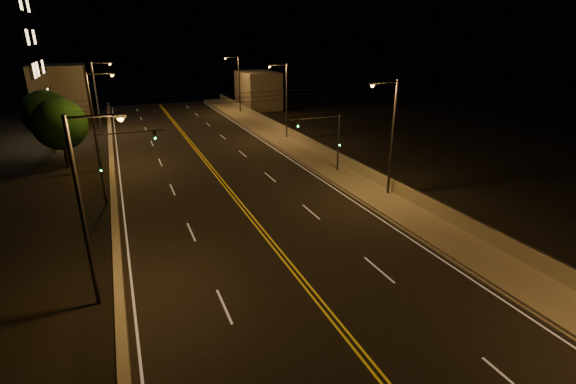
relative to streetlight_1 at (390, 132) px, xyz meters
name	(u,v)px	position (x,y,z in m)	size (l,w,h in m)	color
road	(252,219)	(-11.53, -0.09, -5.40)	(18.00, 120.00, 0.02)	black
sidewalk	(378,197)	(-0.73, -0.09, -5.26)	(3.60, 120.00, 0.30)	slate
curb	(358,201)	(-2.60, -0.09, -5.33)	(0.14, 120.00, 0.15)	slate
parapet_wall	(395,187)	(0.92, -0.09, -4.61)	(0.30, 120.00, 1.00)	gray
jersey_barrier	(116,236)	(-20.72, -0.09, -5.03)	(0.45, 120.00, 0.75)	gray
distant_building_right	(258,90)	(4.97, 47.49, -2.15)	(6.00, 10.00, 6.50)	slate
distant_building_left	(61,91)	(-27.53, 52.01, -1.31)	(8.00, 8.00, 8.20)	slate
parapet_rail	(396,180)	(0.92, -0.09, -4.08)	(0.06, 0.06, 120.00)	black
lane_markings	(252,219)	(-11.53, -0.17, -5.38)	(17.32, 116.00, 0.00)	silver
streetlight_1	(390,132)	(0.00, 0.00, 0.00)	(2.55, 0.28, 9.39)	#2D2D33
streetlight_2	(285,97)	(0.00, 22.06, 0.00)	(2.55, 0.28, 9.39)	#2D2D33
streetlight_3	(238,81)	(0.00, 43.17, 0.00)	(2.55, 0.28, 9.39)	#2D2D33
streetlight_4	(87,202)	(-21.46, -6.93, 0.00)	(2.55, 0.28, 9.39)	#2D2D33
streetlight_5	(96,116)	(-21.46, 16.60, 0.00)	(2.55, 0.28, 9.39)	#2D2D33
streetlight_6	(98,93)	(-21.46, 34.56, 0.00)	(2.55, 0.28, 9.39)	#2D2D33
traffic_signal_right	(329,137)	(-1.57, 7.15, -1.75)	(5.11, 0.31, 5.73)	#2D2D33
traffic_signal_left	(114,158)	(-20.29, 7.15, -1.75)	(5.11, 0.31, 5.73)	#2D2D33
overhead_wires	(216,99)	(-11.53, 9.41, 1.99)	(22.00, 0.03, 0.83)	black
tree_0	(60,124)	(-24.89, 19.51, -1.05)	(5.10, 5.10, 6.91)	black
tree_1	(47,114)	(-26.75, 26.28, -0.99)	(5.17, 5.17, 7.01)	black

